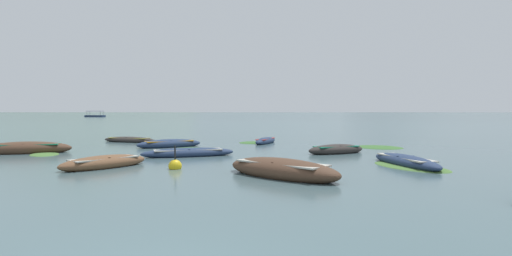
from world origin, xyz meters
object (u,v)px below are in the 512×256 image
rowboat_6 (405,161)px  rowboat_9 (336,150)px  rowboat_2 (282,170)px  rowboat_7 (104,163)px  rowboat_10 (188,153)px  ferry_0 (95,116)px  rowboat_8 (129,140)px  mooring_buoy (175,166)px  rowboat_3 (265,141)px  rowboat_0 (25,149)px  rowboat_4 (169,144)px

rowboat_6 → rowboat_9: rowboat_9 is taller
rowboat_2 → rowboat_7: bearing=166.5°
rowboat_10 → ferry_0: ferry_0 is taller
rowboat_2 → ferry_0: 151.29m
rowboat_7 → rowboat_8: size_ratio=0.83×
rowboat_8 → rowboat_10: size_ratio=0.95×
rowboat_6 → mooring_buoy: 9.22m
rowboat_3 → rowboat_7: bearing=-115.0°
ferry_0 → mooring_buoy: ferry_0 is taller
rowboat_0 → rowboat_6: rowboat_0 is taller
rowboat_3 → mooring_buoy: (-2.78, -12.30, -0.05)m
rowboat_9 → mooring_buoy: (-6.83, -6.12, -0.08)m
rowboat_3 → rowboat_4: 6.64m
rowboat_6 → rowboat_8: 19.48m
rowboat_4 → rowboat_8: 5.45m
rowboat_10 → ferry_0: 144.03m
rowboat_10 → rowboat_7: bearing=-119.9°
rowboat_2 → rowboat_8: bearing=128.2°
rowboat_3 → rowboat_10: bearing=-112.5°
rowboat_4 → rowboat_3: bearing=29.9°
rowboat_8 → rowboat_10: (6.46, -8.42, 0.01)m
rowboat_2 → rowboat_3: bearing=95.4°
rowboat_6 → rowboat_2: bearing=-147.5°
rowboat_4 → rowboat_9: (9.81, -2.87, -0.00)m
rowboat_4 → rowboat_9: size_ratio=1.15×
ferry_0 → rowboat_6: bearing=-58.8°
rowboat_8 → rowboat_9: size_ratio=1.27×
rowboat_3 → rowboat_4: (-5.75, -3.31, 0.03)m
rowboat_2 → rowboat_4: (-7.07, 10.49, -0.05)m
rowboat_7 → rowboat_6: bearing=7.1°
rowboat_7 → rowboat_3: bearing=65.0°
rowboat_9 → rowboat_6: bearing=-63.3°
rowboat_7 → ferry_0: (-66.40, 130.63, 0.26)m
rowboat_3 → ferry_0: ferry_0 is taller
rowboat_0 → rowboat_8: bearing=72.7°
rowboat_10 → mooring_buoy: mooring_buoy is taller
ferry_0 → rowboat_0: bearing=-64.6°
rowboat_0 → rowboat_4: (6.47, 4.11, -0.05)m
rowboat_0 → ferry_0: 139.42m
ferry_0 → rowboat_2: bearing=-61.0°
rowboat_0 → ferry_0: (-59.84, 125.92, 0.21)m
rowboat_0 → rowboat_4: rowboat_0 is taller
rowboat_3 → rowboat_9: (4.05, -6.18, 0.03)m
rowboat_2 → rowboat_6: bearing=32.5°
rowboat_0 → mooring_buoy: mooring_buoy is taller
rowboat_0 → rowboat_8: 8.13m
rowboat_2 → rowboat_9: size_ratio=1.29×
rowboat_2 → mooring_buoy: (-4.10, 1.51, -0.13)m
rowboat_9 → mooring_buoy: bearing=-138.2°
rowboat_3 → rowboat_4: rowboat_4 is taller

